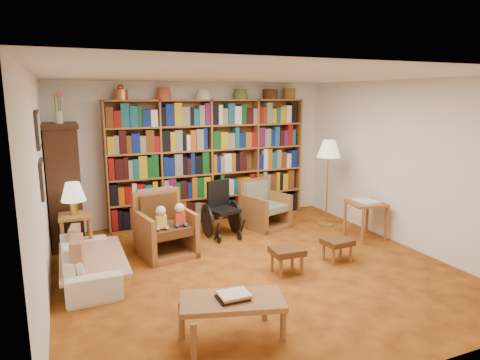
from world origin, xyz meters
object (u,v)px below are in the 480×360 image
armchair_leather (164,228)px  side_table_papers (366,208)px  wheelchair (221,211)px  coffee_table (232,304)px  armchair_sage (263,209)px  side_table_lamp (76,226)px  floor_lamp (329,152)px  sofa (89,262)px  footstool_a (287,253)px  footstool_b (338,243)px

armchair_leather → side_table_papers: (3.11, -0.61, 0.13)m
wheelchair → coffee_table: bearing=-108.5°
armchair_sage → coffee_table: armchair_sage is taller
wheelchair → coffee_table: 3.09m
side_table_lamp → floor_lamp: bearing=-1.0°
sofa → side_table_lamp: size_ratio=2.44×
footstool_a → footstool_b: bearing=5.8°
armchair_sage → wheelchair: 0.88m
footstool_b → wheelchair: bearing=122.1°
floor_lamp → armchair_leather: bearing=-176.0°
side_table_lamp → wheelchair: wheelchair is taller
wheelchair → footstool_b: (1.07, -1.71, -0.14)m
armchair_leather → side_table_papers: bearing=-11.2°
wheelchair → footstool_a: bearing=-82.6°
armchair_sage → sofa: bearing=-158.6°
sofa → wheelchair: bearing=-65.9°
wheelchair → footstool_a: size_ratio=2.14×
side_table_lamp → footstool_b: bearing=-24.9°
sofa → armchair_sage: 3.21m
armchair_leather → floor_lamp: (2.93, 0.21, 0.93)m
sofa → armchair_leather: size_ratio=1.70×
footstool_a → side_table_lamp: bearing=146.6°
sofa → side_table_papers: side_table_papers is taller
armchair_leather → wheelchair: (1.05, 0.45, 0.03)m
side_table_papers → sofa: bearing=179.0°
side_table_papers → footstool_a: bearing=-158.3°
footstool_b → side_table_lamp: bearing=155.1°
armchair_leather → footstool_a: size_ratio=2.20×
sofa → armchair_leather: (1.09, 0.54, 0.15)m
side_table_lamp → footstool_a: 2.96m
floor_lamp → coffee_table: bearing=-136.9°
side_table_lamp → side_table_papers: side_table_lamp is taller
wheelchair → floor_lamp: 2.11m
armchair_sage → side_table_papers: armchair_sage is taller
wheelchair → side_table_papers: (2.07, -1.07, 0.10)m
armchair_leather → floor_lamp: floor_lamp is taller
sofa → armchair_sage: bearing=-69.5°
footstool_b → armchair_sage: bearing=96.5°
footstool_a → coffee_table: (-1.22, -1.13, 0.08)m
floor_lamp → coffee_table: floor_lamp is taller
armchair_sage → side_table_papers: (1.21, -1.25, 0.19)m
armchair_sage → footstool_b: 1.91m
wheelchair → armchair_leather: bearing=-156.6°
footstool_a → footstool_b: size_ratio=1.03×
sofa → coffee_table: coffee_table is taller
side_table_papers → armchair_sage: bearing=134.1°
footstool_a → sofa: bearing=161.2°
side_table_lamp → footstool_a: size_ratio=1.53×
sofa → footstool_a: 2.50m
side_table_lamp → side_table_papers: 4.39m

